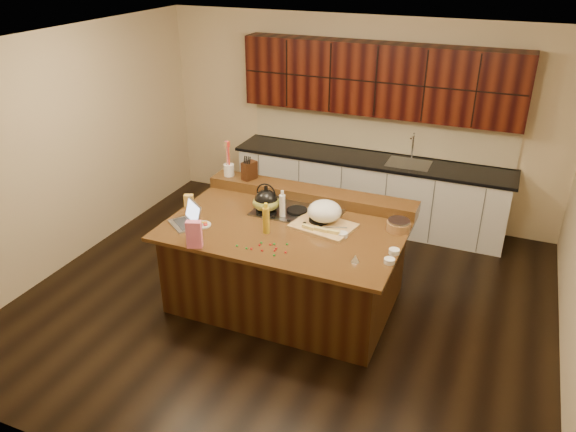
% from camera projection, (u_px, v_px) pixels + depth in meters
% --- Properties ---
extents(room, '(5.52, 5.02, 2.72)m').
position_uv_depth(room, '(286.00, 186.00, 5.54)').
color(room, black).
rests_on(room, ground).
extents(island, '(2.40, 1.60, 0.92)m').
position_uv_depth(island, '(286.00, 263.00, 5.93)').
color(island, black).
rests_on(island, ground).
extents(back_ledge, '(2.40, 0.30, 0.12)m').
position_uv_depth(back_ledge, '(310.00, 194.00, 6.28)').
color(back_ledge, black).
rests_on(back_ledge, island).
extents(cooktop, '(0.92, 0.52, 0.05)m').
position_uv_depth(cooktop, '(297.00, 212.00, 5.97)').
color(cooktop, gray).
rests_on(cooktop, island).
extents(back_counter, '(3.70, 0.66, 2.40)m').
position_uv_depth(back_counter, '(372.00, 154.00, 7.43)').
color(back_counter, silver).
rests_on(back_counter, ground).
extents(kettle, '(0.27, 0.27, 0.22)m').
position_uv_depth(kettle, '(266.00, 200.00, 5.90)').
color(kettle, black).
rests_on(kettle, cooktop).
extents(green_bowl, '(0.38, 0.38, 0.16)m').
position_uv_depth(green_bowl, '(266.00, 203.00, 5.92)').
color(green_bowl, olive).
rests_on(green_bowl, cooktop).
extents(laptop, '(0.42, 0.40, 0.23)m').
position_uv_depth(laptop, '(188.00, 219.00, 5.72)').
color(laptop, '#B7B7BC').
rests_on(laptop, island).
extents(oil_bottle, '(0.08, 0.08, 0.27)m').
position_uv_depth(oil_bottle, '(266.00, 220.00, 5.52)').
color(oil_bottle, gold).
rests_on(oil_bottle, island).
extents(vinegar_bottle, '(0.08, 0.08, 0.25)m').
position_uv_depth(vinegar_bottle, '(282.00, 206.00, 5.84)').
color(vinegar_bottle, silver).
rests_on(vinegar_bottle, island).
extents(wooden_tray, '(0.67, 0.54, 0.24)m').
position_uv_depth(wooden_tray, '(324.00, 215.00, 5.70)').
color(wooden_tray, tan).
rests_on(wooden_tray, island).
extents(ramekin_a, '(0.10, 0.10, 0.04)m').
position_uv_depth(ramekin_a, '(389.00, 261.00, 5.05)').
color(ramekin_a, white).
rests_on(ramekin_a, island).
extents(ramekin_b, '(0.11, 0.11, 0.04)m').
position_uv_depth(ramekin_b, '(394.00, 251.00, 5.20)').
color(ramekin_b, white).
rests_on(ramekin_b, island).
extents(ramekin_c, '(0.11, 0.11, 0.04)m').
position_uv_depth(ramekin_c, '(343.00, 235.00, 5.49)').
color(ramekin_c, white).
rests_on(ramekin_c, island).
extents(strainer_bowl, '(0.30, 0.30, 0.09)m').
position_uv_depth(strainer_bowl, '(398.00, 226.00, 5.61)').
color(strainer_bowl, '#996B3F').
rests_on(strainer_bowl, island).
extents(kitchen_timer, '(0.09, 0.09, 0.07)m').
position_uv_depth(kitchen_timer, '(355.00, 258.00, 5.06)').
color(kitchen_timer, silver).
rests_on(kitchen_timer, island).
extents(pink_bag, '(0.16, 0.12, 0.27)m').
position_uv_depth(pink_bag, '(194.00, 234.00, 5.26)').
color(pink_bag, pink).
rests_on(pink_bag, island).
extents(candy_plate, '(0.24, 0.24, 0.01)m').
position_uv_depth(candy_plate, '(202.00, 225.00, 5.72)').
color(candy_plate, white).
rests_on(candy_plate, island).
extents(package_box, '(0.12, 0.10, 0.14)m').
position_uv_depth(package_box, '(189.00, 201.00, 6.10)').
color(package_box, '#E5B750').
rests_on(package_box, island).
extents(utensil_crock, '(0.16, 0.16, 0.14)m').
position_uv_depth(utensil_crock, '(229.00, 170.00, 6.58)').
color(utensil_crock, white).
rests_on(utensil_crock, back_ledge).
extents(knife_block, '(0.16, 0.20, 0.21)m').
position_uv_depth(knife_block, '(249.00, 170.00, 6.47)').
color(knife_block, black).
rests_on(knife_block, back_ledge).
extents(gumdrop_0, '(0.02, 0.02, 0.02)m').
position_uv_depth(gumdrop_0, '(276.00, 248.00, 5.28)').
color(gumdrop_0, red).
rests_on(gumdrop_0, island).
extents(gumdrop_1, '(0.02, 0.02, 0.02)m').
position_uv_depth(gumdrop_1, '(237.00, 246.00, 5.32)').
color(gumdrop_1, '#198C26').
rests_on(gumdrop_1, island).
extents(gumdrop_2, '(0.02, 0.02, 0.02)m').
position_uv_depth(gumdrop_2, '(270.00, 244.00, 5.34)').
color(gumdrop_2, red).
rests_on(gumdrop_2, island).
extents(gumdrop_3, '(0.02, 0.02, 0.02)m').
position_uv_depth(gumdrop_3, '(246.00, 248.00, 5.28)').
color(gumdrop_3, '#198C26').
rests_on(gumdrop_3, island).
extents(gumdrop_4, '(0.02, 0.02, 0.02)m').
position_uv_depth(gumdrop_4, '(260.00, 245.00, 5.33)').
color(gumdrop_4, red).
rests_on(gumdrop_4, island).
extents(gumdrop_5, '(0.02, 0.02, 0.02)m').
position_uv_depth(gumdrop_5, '(287.00, 244.00, 5.35)').
color(gumdrop_5, '#198C26').
rests_on(gumdrop_5, island).
extents(gumdrop_6, '(0.02, 0.02, 0.02)m').
position_uv_depth(gumdrop_6, '(262.00, 250.00, 5.24)').
color(gumdrop_6, red).
rests_on(gumdrop_6, island).
extents(gumdrop_7, '(0.02, 0.02, 0.02)m').
position_uv_depth(gumdrop_7, '(261.00, 243.00, 5.38)').
color(gumdrop_7, '#198C26').
rests_on(gumdrop_7, island).
extents(gumdrop_8, '(0.02, 0.02, 0.02)m').
position_uv_depth(gumdrop_8, '(275.00, 250.00, 5.24)').
color(gumdrop_8, red).
rests_on(gumdrop_8, island).
extents(gumdrop_9, '(0.02, 0.02, 0.02)m').
position_uv_depth(gumdrop_9, '(274.00, 244.00, 5.35)').
color(gumdrop_9, '#198C26').
rests_on(gumdrop_9, island).
extents(gumdrop_10, '(0.02, 0.02, 0.02)m').
position_uv_depth(gumdrop_10, '(251.00, 249.00, 5.27)').
color(gumdrop_10, red).
rests_on(gumdrop_10, island).
extents(gumdrop_11, '(0.02, 0.02, 0.02)m').
position_uv_depth(gumdrop_11, '(274.00, 255.00, 5.16)').
color(gumdrop_11, '#198C26').
rests_on(gumdrop_11, island).
extents(gumdrop_12, '(0.02, 0.02, 0.02)m').
position_uv_depth(gumdrop_12, '(286.00, 252.00, 5.21)').
color(gumdrop_12, red).
rests_on(gumdrop_12, island).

